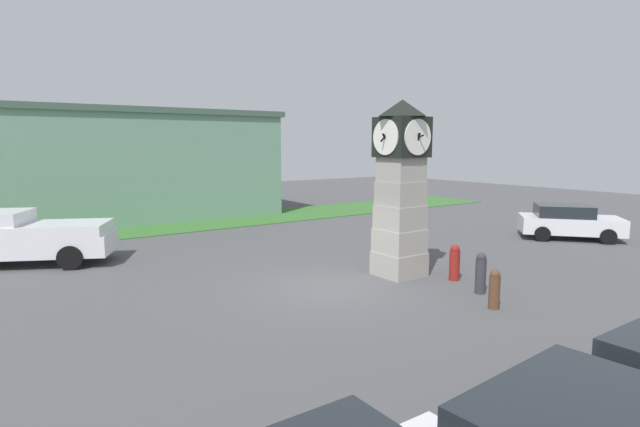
# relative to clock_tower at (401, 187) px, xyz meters

# --- Properties ---
(ground_plane) EXTENTS (72.83, 72.83, 0.00)m
(ground_plane) POSITION_rel_clock_tower_xyz_m (-2.59, 0.13, -2.75)
(ground_plane) COLOR #4C4C4F
(clock_tower) EXTENTS (1.75, 1.75, 5.39)m
(clock_tower) POSITION_rel_clock_tower_xyz_m (0.00, 0.00, 0.00)
(clock_tower) COLOR #9D988E
(clock_tower) RESTS_ON ground_plane
(bollard_near_tower) EXTENTS (0.31, 0.31, 1.09)m
(bollard_near_tower) POSITION_rel_clock_tower_xyz_m (0.96, -1.38, -2.20)
(bollard_near_tower) COLOR maroon
(bollard_near_tower) RESTS_ON ground_plane
(bollard_mid_row) EXTENTS (0.29, 0.29, 1.14)m
(bollard_mid_row) POSITION_rel_clock_tower_xyz_m (0.47, -2.68, -2.18)
(bollard_mid_row) COLOR #333338
(bollard_mid_row) RESTS_ON ground_plane
(bollard_far_row) EXTENTS (0.27, 0.27, 1.00)m
(bollard_far_row) POSITION_rel_clock_tower_xyz_m (-0.32, -3.69, -2.25)
(bollard_far_row) COLOR brown
(bollard_far_row) RESTS_ON ground_plane
(car_far_lot) EXTENTS (4.06, 4.32, 1.48)m
(car_far_lot) POSITION_rel_clock_tower_xyz_m (10.26, 0.20, -1.99)
(car_far_lot) COLOR silver
(car_far_lot) RESTS_ON ground_plane
(pickup_truck) EXTENTS (5.73, 4.17, 1.85)m
(pickup_truck) POSITION_rel_clock_tower_xyz_m (-9.34, 8.25, -1.82)
(pickup_truck) COLOR silver
(pickup_truck) RESTS_ON ground_plane
(warehouse_blue_far) EXTENTS (15.13, 9.90, 5.89)m
(warehouse_blue_far) POSITION_rel_clock_tower_xyz_m (-3.04, 18.67, 0.20)
(warehouse_blue_far) COLOR gray
(warehouse_blue_far) RESTS_ON ground_plane
(grass_verge_far) EXTENTS (43.70, 4.90, 0.04)m
(grass_verge_far) POSITION_rel_clock_tower_xyz_m (-3.12, 13.48, -2.73)
(grass_verge_far) COLOR #386B2D
(grass_verge_far) RESTS_ON ground_plane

